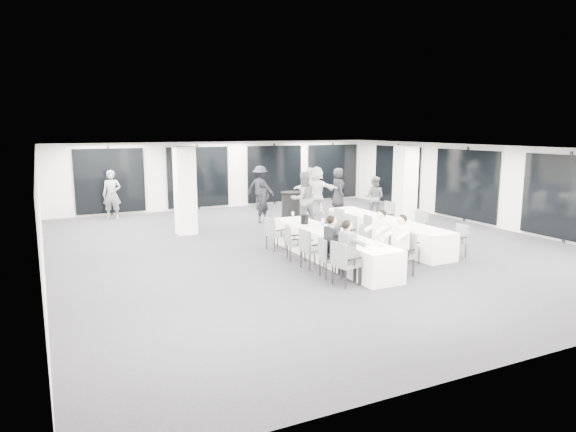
% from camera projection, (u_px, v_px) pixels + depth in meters
% --- Properties ---
extents(room, '(14.04, 16.04, 2.84)m').
position_uv_depth(room, '(318.00, 192.00, 16.08)').
color(room, '#232227').
rests_on(room, ground).
extents(column_left, '(0.60, 0.60, 2.80)m').
position_uv_depth(column_left, '(185.00, 191.00, 16.34)').
color(column_left, white).
rests_on(column_left, floor).
extents(column_right, '(0.60, 0.60, 2.80)m').
position_uv_depth(column_right, '(405.00, 187.00, 17.40)').
color(column_right, white).
rests_on(column_right, floor).
extents(banquet_table_main, '(0.90, 5.00, 0.75)m').
position_uv_depth(banquet_table_main, '(330.00, 246.00, 13.14)').
color(banquet_table_main, white).
rests_on(banquet_table_main, floor).
extents(banquet_table_side, '(0.90, 5.00, 0.75)m').
position_uv_depth(banquet_table_side, '(385.00, 231.00, 15.03)').
color(banquet_table_side, white).
rests_on(banquet_table_side, floor).
extents(cocktail_table, '(0.77, 0.77, 1.07)m').
position_uv_depth(cocktail_table, '(291.00, 206.00, 18.76)').
color(cocktail_table, black).
rests_on(cocktail_table, floor).
extents(chair_main_left_near, '(0.58, 0.61, 0.98)m').
position_uv_depth(chair_main_left_near, '(343.00, 261.00, 11.02)').
color(chair_main_left_near, '#4D5054').
rests_on(chair_main_left_near, floor).
extents(chair_main_left_second, '(0.52, 0.56, 0.91)m').
position_uv_depth(chair_main_left_second, '(328.00, 255.00, 11.63)').
color(chair_main_left_second, '#4D5054').
rests_on(chair_main_left_second, floor).
extents(chair_main_left_mid, '(0.52, 0.57, 0.96)m').
position_uv_depth(chair_main_left_mid, '(309.00, 246.00, 12.38)').
color(chair_main_left_mid, '#4D5054').
rests_on(chair_main_left_mid, floor).
extents(chair_main_left_fourth, '(0.56, 0.58, 0.91)m').
position_uv_depth(chair_main_left_fourth, '(293.00, 240.00, 13.19)').
color(chair_main_left_fourth, '#4D5054').
rests_on(chair_main_left_fourth, floor).
extents(chair_main_left_far, '(0.54, 0.57, 0.92)m').
position_uv_depth(chair_main_left_far, '(274.00, 232.00, 14.26)').
color(chair_main_left_far, '#4D5054').
rests_on(chair_main_left_far, floor).
extents(chair_main_right_near, '(0.53, 0.58, 1.00)m').
position_uv_depth(chair_main_right_near, '(404.00, 251.00, 11.80)').
color(chair_main_right_near, '#4D5054').
rests_on(chair_main_right_near, floor).
extents(chair_main_right_second, '(0.58, 0.60, 0.94)m').
position_uv_depth(chair_main_right_second, '(384.00, 246.00, 12.47)').
color(chair_main_right_second, '#4D5054').
rests_on(chair_main_right_second, floor).
extents(chair_main_right_mid, '(0.47, 0.52, 0.88)m').
position_uv_depth(chair_main_right_mid, '(361.00, 240.00, 13.33)').
color(chair_main_right_mid, '#4D5054').
rests_on(chair_main_right_mid, floor).
extents(chair_main_right_fourth, '(0.55, 0.61, 1.03)m').
position_uv_depth(chair_main_right_fourth, '(346.00, 231.00, 13.99)').
color(chair_main_right_fourth, '#4D5054').
rests_on(chair_main_right_fourth, floor).
extents(chair_main_right_far, '(0.57, 0.61, 0.97)m').
position_uv_depth(chair_main_right_far, '(328.00, 226.00, 14.87)').
color(chair_main_right_far, '#4D5054').
rests_on(chair_main_right_far, floor).
extents(chair_side_left_near, '(0.50, 0.53, 0.86)m').
position_uv_depth(chair_side_left_near, '(407.00, 244.00, 12.89)').
color(chair_side_left_near, '#4D5054').
rests_on(chair_side_left_near, floor).
extents(chair_side_left_mid, '(0.60, 0.64, 1.00)m').
position_uv_depth(chair_side_left_mid, '(372.00, 231.00, 14.17)').
color(chair_side_left_mid, '#4D5054').
rests_on(chair_side_left_mid, floor).
extents(chair_side_left_far, '(0.52, 0.57, 0.97)m').
position_uv_depth(chair_side_left_far, '(343.00, 222.00, 15.54)').
color(chair_side_left_far, '#4D5054').
rests_on(chair_side_left_far, floor).
extents(chair_side_right_near, '(0.44, 0.49, 0.86)m').
position_uv_depth(chair_side_right_near, '(458.00, 239.00, 13.54)').
color(chair_side_right_near, '#4D5054').
rests_on(chair_side_right_near, floor).
extents(chair_side_right_mid, '(0.58, 0.61, 0.98)m').
position_uv_depth(chair_side_right_mid, '(418.00, 226.00, 14.96)').
color(chair_side_right_mid, '#4D5054').
rests_on(chair_side_right_mid, floor).
extents(chair_side_right_far, '(0.53, 0.60, 1.04)m').
position_uv_depth(chair_side_right_far, '(386.00, 216.00, 16.36)').
color(chair_side_right_far, '#4D5054').
rests_on(chair_side_right_far, floor).
extents(seated_guest_a, '(0.50, 0.38, 1.44)m').
position_uv_depth(seated_guest_a, '(350.00, 248.00, 11.06)').
color(seated_guest_a, slate).
rests_on(seated_guest_a, floor).
extents(seated_guest_b, '(0.50, 0.38, 1.44)m').
position_uv_depth(seated_guest_b, '(334.00, 242.00, 11.64)').
color(seated_guest_b, black).
rests_on(seated_guest_b, floor).
extents(seated_guest_c, '(0.50, 0.38, 1.44)m').
position_uv_depth(seated_guest_c, '(398.00, 242.00, 11.68)').
color(seated_guest_c, silver).
rests_on(seated_guest_c, floor).
extents(seated_guest_d, '(0.50, 0.38, 1.44)m').
position_uv_depth(seated_guest_d, '(378.00, 235.00, 12.37)').
color(seated_guest_d, silver).
rests_on(seated_guest_d, floor).
extents(standing_guest_a, '(0.80, 0.74, 1.75)m').
position_uv_depth(standing_guest_a, '(263.00, 198.00, 18.38)').
color(standing_guest_a, black).
rests_on(standing_guest_a, floor).
extents(standing_guest_b, '(1.05, 0.66, 2.14)m').
position_uv_depth(standing_guest_b, '(303.00, 195.00, 17.71)').
color(standing_guest_b, slate).
rests_on(standing_guest_b, floor).
extents(standing_guest_c, '(1.39, 1.45, 2.06)m').
position_uv_depth(standing_guest_c, '(260.00, 185.00, 21.35)').
color(standing_guest_c, black).
rests_on(standing_guest_c, floor).
extents(standing_guest_d, '(1.41, 1.16, 2.10)m').
position_uv_depth(standing_guest_d, '(310.00, 188.00, 20.10)').
color(standing_guest_d, silver).
rests_on(standing_guest_d, floor).
extents(standing_guest_e, '(0.78, 1.04, 1.92)m').
position_uv_depth(standing_guest_e, '(338.00, 185.00, 21.78)').
color(standing_guest_e, black).
rests_on(standing_guest_e, floor).
extents(standing_guest_f, '(2.11, 1.41, 2.15)m').
position_uv_depth(standing_guest_f, '(316.00, 187.00, 20.11)').
color(standing_guest_f, silver).
rests_on(standing_guest_f, floor).
extents(standing_guest_g, '(0.89, 0.79, 2.07)m').
position_uv_depth(standing_guest_g, '(112.00, 191.00, 19.13)').
color(standing_guest_g, slate).
rests_on(standing_guest_g, floor).
extents(standing_guest_h, '(0.96, 1.01, 1.80)m').
position_uv_depth(standing_guest_h, '(374.00, 195.00, 19.24)').
color(standing_guest_h, slate).
rests_on(standing_guest_h, floor).
extents(ice_bucket_near, '(0.20, 0.20, 0.23)m').
position_uv_depth(ice_bucket_near, '(347.00, 233.00, 12.38)').
color(ice_bucket_near, black).
rests_on(ice_bucket_near, banquet_table_main).
extents(ice_bucket_far, '(0.22, 0.22, 0.25)m').
position_uv_depth(ice_bucket_far, '(305.00, 219.00, 14.16)').
color(ice_bucket_far, black).
rests_on(ice_bucket_far, banquet_table_main).
extents(water_bottle_a, '(0.06, 0.06, 0.20)m').
position_uv_depth(water_bottle_a, '(364.00, 244.00, 11.33)').
color(water_bottle_a, silver).
rests_on(water_bottle_a, banquet_table_main).
extents(water_bottle_b, '(0.08, 0.08, 0.24)m').
position_uv_depth(water_bottle_b, '(323.00, 223.00, 13.65)').
color(water_bottle_b, silver).
rests_on(water_bottle_b, banquet_table_main).
extents(water_bottle_c, '(0.07, 0.07, 0.22)m').
position_uv_depth(water_bottle_c, '(293.00, 215.00, 14.93)').
color(water_bottle_c, silver).
rests_on(water_bottle_c, banquet_table_main).
extents(plate_a, '(0.19, 0.19, 0.03)m').
position_uv_depth(plate_a, '(367.00, 245.00, 11.63)').
color(plate_a, white).
rests_on(plate_a, banquet_table_main).
extents(plate_b, '(0.21, 0.21, 0.03)m').
position_uv_depth(plate_b, '(382.00, 246.00, 11.51)').
color(plate_b, white).
rests_on(plate_b, banquet_table_main).
extents(plate_c, '(0.19, 0.19, 0.03)m').
position_uv_depth(plate_c, '(339.00, 235.00, 12.68)').
color(plate_c, white).
rests_on(plate_c, banquet_table_main).
extents(wine_glass, '(0.08, 0.08, 0.21)m').
position_uv_depth(wine_glass, '(383.00, 241.00, 11.35)').
color(wine_glass, silver).
rests_on(wine_glass, banquet_table_main).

